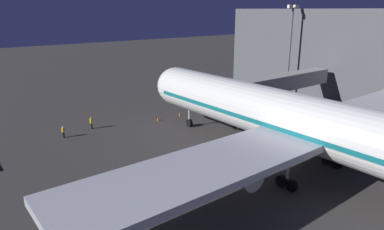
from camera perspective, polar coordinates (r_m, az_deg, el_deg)
The scene contains 8 objects.
ground_plane at distance 43.44m, azimuth 11.97°, elevation -6.94°, with size 320.00×320.00×0.00m, color #383533.
airliner_at_gate at distance 37.58m, azimuth 20.91°, elevation -2.20°, with size 54.26×58.96×17.92m.
jet_bridge at distance 57.17m, azimuth 13.12°, elevation 4.90°, with size 24.11×3.40×7.35m.
apron_floodlight_mast at distance 70.42m, azimuth 15.80°, elevation 10.79°, with size 2.90×0.50×18.17m.
ground_crew_by_belt_loader at distance 51.97m, azimuth -20.41°, elevation -2.55°, with size 0.40×0.40×1.68m.
ground_crew_under_port_wing at distance 54.48m, azimuth -16.23°, elevation -1.16°, with size 0.40×0.40×1.85m.
traffic_cone_nose_port at distance 58.98m, azimuth -2.03°, elevation 0.14°, with size 0.36×0.36×0.55m, color orange.
traffic_cone_nose_starboard at distance 56.62m, azimuth -5.62°, elevation -0.66°, with size 0.36×0.36×0.55m, color orange.
Camera 1 is at (31.01, 25.02, 17.31)m, focal length 32.45 mm.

